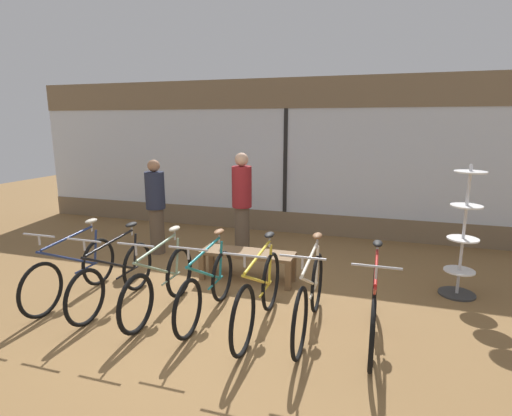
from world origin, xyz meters
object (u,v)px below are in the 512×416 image
Objects in this scene: bicycle_right at (310,297)px; bicycle_far_left at (73,271)px; customer_by_window at (156,205)px; bicycle_center at (207,287)px; bicycle_left at (115,277)px; bicycle_center_left at (160,283)px; customer_near_rack at (242,203)px; bicycle_far_right at (374,307)px; display_bench at (248,257)px; accessory_rack at (462,243)px; bicycle_center_right at (259,295)px.

bicycle_far_left is at bearing -178.03° from bicycle_right.
bicycle_center is at bearing -46.40° from customer_by_window.
bicycle_left is 0.67m from bicycle_center_left.
customer_near_rack is at bearing 68.19° from bicycle_left.
bicycle_far_right reaches higher than display_bench.
bicycle_center_left is at bearing -176.52° from bicycle_right.
accessory_rack is at bearing 27.86° from bicycle_center.
bicycle_center_right is (0.68, -0.09, 0.03)m from bicycle_center.
customer_by_window is (-1.86, 1.95, 0.51)m from bicycle_center.
customer_near_rack is at bearing 169.04° from accessory_rack.
bicycle_center_left reaches higher than bicycle_left.
accessory_rack reaches higher than bicycle_center_left.
bicycle_center_right reaches higher than display_bench.
customer_near_rack is at bearing 135.72° from bicycle_far_right.
bicycle_center_left is 2.53m from bicycle_far_right.
bicycle_right is at bearing 179.17° from bicycle_far_right.
customer_by_window reaches higher than bicycle_center.
display_bench is (0.11, 1.22, -0.01)m from bicycle_center.
bicycle_center is at bearing 172.56° from bicycle_center_right.
bicycle_far_right is (2.53, 0.10, 0.01)m from bicycle_center_left.
bicycle_center_left is 4.00m from accessory_rack.
bicycle_center is 0.92× the size of accessory_rack.
display_bench is at bearing 146.82° from bicycle_far_right.
bicycle_right reaches higher than bicycle_far_right.
bicycle_far_left is 5.22m from accessory_rack.
bicycle_center is 3.44m from accessory_rack.
bicycle_center is 0.93× the size of bicycle_center_right.
bicycle_center_left is 1.02× the size of bicycle_center.
accessory_rack is at bearing 7.27° from display_bench.
bicycle_far_left reaches higher than bicycle_left.
bicycle_far_right is 1.02× the size of customer_by_window.
bicycle_center_left is 1.47m from display_bench.
bicycle_left is 2.56m from customer_near_rack.
customer_near_rack reaches higher than bicycle_far_left.
accessory_rack is at bearing 35.80° from bicycle_center_right.
bicycle_center_right is 2.61m from customer_near_rack.
bicycle_right is at bearing -54.38° from customer_near_rack.
bicycle_right reaches higher than bicycle_center.
customer_by_window is at bearing 133.60° from bicycle_center.
bicycle_far_right is 3.23m from customer_near_rack.
bicycle_far_right is at bearing -124.70° from accessory_rack.
display_bench is 2.16m from customer_by_window.
bicycle_right reaches higher than display_bench.
display_bench is at bearing -20.29° from customer_by_window.
bicycle_right is 1.29× the size of display_bench.
bicycle_center_right is at bearing -174.63° from bicycle_far_right.
bicycle_far_left is 2.59m from bicycle_center_right.
bicycle_far_left is at bearing -161.32° from accessory_rack.
customer_near_rack is 1.08× the size of customer_by_window.
accessory_rack is 2.96m from display_bench.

